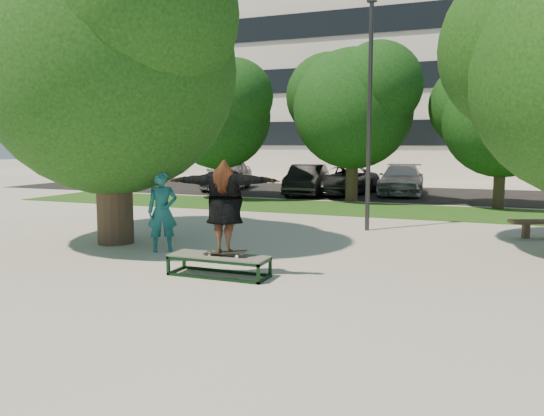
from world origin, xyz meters
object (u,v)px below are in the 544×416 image
at_px(bystander, 162,211).
at_px(car_silver_b, 401,180).
at_px(grind_box, 219,266).
at_px(car_silver_a, 228,174).
at_px(lamppost, 369,113).
at_px(car_dark, 307,180).
at_px(tree_left, 109,53).
at_px(car_grey, 343,181).

distance_m(bystander, car_silver_b, 15.44).
distance_m(grind_box, car_silver_a, 17.71).
xyz_separation_m(lamppost, bystander, (-3.62, -4.43, -2.27)).
bearing_deg(car_dark, tree_left, -101.18).
relative_size(car_dark, car_silver_b, 0.89).
distance_m(tree_left, grind_box, 6.04).
xyz_separation_m(lamppost, grind_box, (-1.49, -5.95, -2.96)).
height_order(grind_box, bystander, bystander).
height_order(tree_left, car_grey, tree_left).
height_order(car_silver_a, car_dark, car_silver_a).
relative_size(grind_box, bystander, 1.02).
distance_m(bystander, car_dark, 13.23).
xyz_separation_m(grind_box, car_grey, (-1.51, 15.67, 0.45)).
xyz_separation_m(car_dark, car_grey, (1.47, 0.95, -0.06)).
relative_size(tree_left, bystander, 4.02).
distance_m(tree_left, car_silver_a, 14.90).
distance_m(tree_left, lamppost, 6.70).
bearing_deg(lamppost, bystander, -129.27).
xyz_separation_m(car_silver_a, car_grey, (6.08, -0.32, -0.16)).
distance_m(tree_left, bystander, 3.95).
height_order(lamppost, grind_box, lamppost).
relative_size(car_silver_a, car_grey, 1.02).
distance_m(tree_left, car_grey, 14.33).
bearing_deg(car_grey, grind_box, -74.78).
relative_size(bystander, car_grey, 0.39).
relative_size(tree_left, car_dark, 1.69).
relative_size(lamppost, bystander, 3.45).
xyz_separation_m(lamppost, car_dark, (-4.47, 8.77, -2.46)).
distance_m(tree_left, car_dark, 13.24).
bearing_deg(tree_left, car_silver_b, 71.82).
distance_m(car_silver_a, car_grey, 6.09).
relative_size(lamppost, car_silver_a, 1.31).
height_order(tree_left, grind_box, tree_left).
height_order(lamppost, car_dark, lamppost).
relative_size(bystander, car_dark, 0.42).
distance_m(grind_box, car_grey, 15.75).
relative_size(grind_box, car_grey, 0.39).
bearing_deg(grind_box, tree_left, 151.78).
xyz_separation_m(tree_left, car_dark, (0.82, 12.68, -3.73)).
relative_size(bystander, car_silver_b, 0.37).
relative_size(grind_box, car_silver_b, 0.38).
relative_size(lamppost, car_grey, 1.33).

